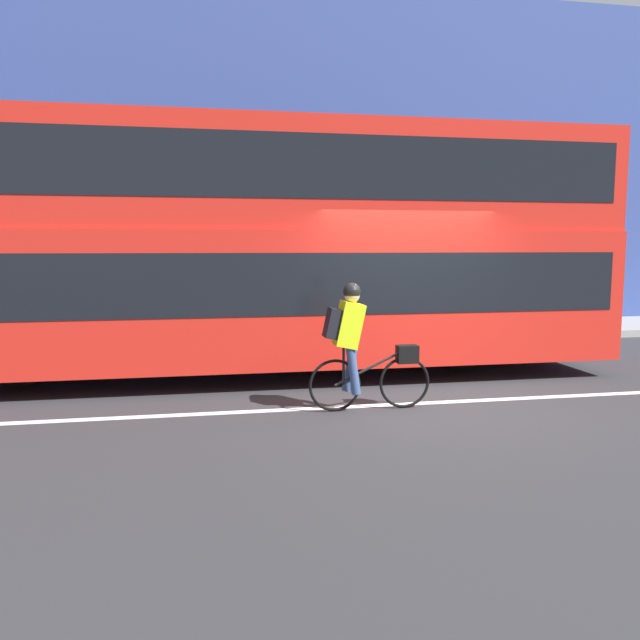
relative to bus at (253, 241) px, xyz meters
The scene contains 7 objects.
ground_plane 3.58m from the bus, 44.51° to the right, with size 80.00×80.00×0.00m, color #2D2D30.
road_center_line 3.66m from the bus, 46.37° to the right, with size 50.00×0.14×0.01m, color silver.
sidewalk_curb 4.73m from the bus, 60.97° to the left, with size 60.00×2.47×0.15m.
building_facade 5.84m from the bus, 67.94° to the left, with size 60.00×0.30×7.94m.
bus is the anchor object (origin of this frame).
cyclist_on_bike 2.85m from the bus, 65.87° to the right, with size 1.53×0.32×1.57m.
street_sign_post 5.33m from the bus, 42.95° to the left, with size 0.36×0.09×2.42m.
Camera 1 is at (-2.85, -7.56, 2.01)m, focal length 35.00 mm.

